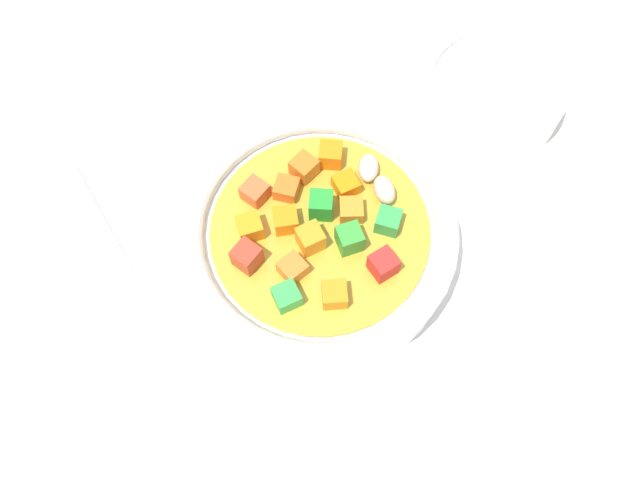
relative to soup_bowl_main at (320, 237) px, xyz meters
The scene contains 4 objects.
ground_plane 3.62cm from the soup_bowl_main, 70.59° to the right, with size 140.00×140.00×2.00cm, color silver.
soup_bowl_main is the anchor object (origin of this frame).
spoon 14.87cm from the soup_bowl_main, 143.62° to the right, with size 17.21×10.53×0.90cm.
side_bowl_small 19.77cm from the soup_bowl_main, 73.47° to the left, with size 12.02×12.02×3.72cm.
Camera 1 is at (10.16, -17.81, 46.18)cm, focal length 36.98 mm.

